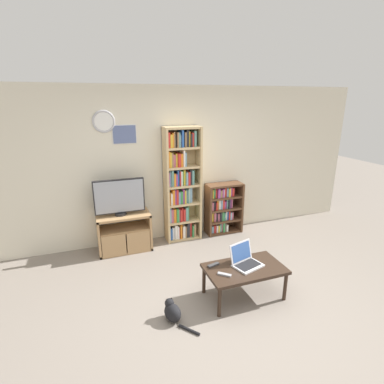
{
  "coord_description": "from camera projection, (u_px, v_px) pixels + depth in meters",
  "views": [
    {
      "loc": [
        -1.48,
        -2.63,
        2.38
      ],
      "look_at": [
        -0.1,
        1.2,
        1.11
      ],
      "focal_mm": 28.0,
      "sensor_mm": 36.0,
      "label": 1
    }
  ],
  "objects": [
    {
      "name": "cat",
      "position": [
        172.0,
        312.0,
        3.34
      ],
      "size": [
        0.33,
        0.46,
        0.25
      ],
      "rotation": [
        0.0,
        0.0,
        0.3
      ],
      "color": "black",
      "rests_on": "ground_plane"
    },
    {
      "name": "ground_plane",
      "position": [
        234.0,
        309.0,
        3.55
      ],
      "size": [
        18.0,
        18.0,
        0.0
      ],
      "primitive_type": "plane",
      "color": "gray"
    },
    {
      "name": "remote_near_laptop",
      "position": [
        224.0,
        274.0,
        3.49
      ],
      "size": [
        0.15,
        0.14,
        0.02
      ],
      "rotation": [
        0.0,
        0.0,
        0.85
      ],
      "color": "#99999E",
      "rests_on": "coffee_table"
    },
    {
      "name": "television",
      "position": [
        119.0,
        197.0,
        4.66
      ],
      "size": [
        0.78,
        0.18,
        0.58
      ],
      "color": "black",
      "rests_on": "tv_stand"
    },
    {
      "name": "coffee_table",
      "position": [
        245.0,
        271.0,
        3.67
      ],
      "size": [
        0.97,
        0.55,
        0.41
      ],
      "color": "#332319",
      "rests_on": "ground_plane"
    },
    {
      "name": "bookshelf_short",
      "position": [
        222.0,
        208.0,
        5.48
      ],
      "size": [
        0.66,
        0.3,
        0.93
      ],
      "color": "brown",
      "rests_on": "ground_plane"
    },
    {
      "name": "wall_back",
      "position": [
        177.0,
        164.0,
        5.14
      ],
      "size": [
        7.01,
        0.09,
        2.6
      ],
      "color": "beige",
      "rests_on": "ground_plane"
    },
    {
      "name": "bookshelf_tall",
      "position": [
        181.0,
        186.0,
        5.08
      ],
      "size": [
        0.61,
        0.29,
        1.96
      ],
      "color": "tan",
      "rests_on": "ground_plane"
    },
    {
      "name": "laptop",
      "position": [
        245.0,
        260.0,
        3.71
      ],
      "size": [
        0.41,
        0.38,
        0.27
      ],
      "rotation": [
        0.0,
        0.0,
        0.29
      ],
      "color": "silver",
      "rests_on": "coffee_table"
    },
    {
      "name": "tv_stand",
      "position": [
        124.0,
        232.0,
        4.85
      ],
      "size": [
        0.84,
        0.44,
        0.62
      ],
      "color": "tan",
      "rests_on": "ground_plane"
    },
    {
      "name": "remote_far_from_laptop",
      "position": [
        213.0,
        265.0,
        3.7
      ],
      "size": [
        0.17,
        0.08,
        0.02
      ],
      "rotation": [
        0.0,
        0.0,
        1.82
      ],
      "color": "#38383A",
      "rests_on": "coffee_table"
    }
  ]
}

